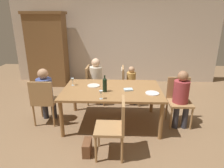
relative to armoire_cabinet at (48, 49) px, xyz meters
The scene contains 20 objects.
ground_plane 3.29m from the armoire_cabinet, 49.01° to the right, with size 10.00×10.00×0.00m, color #846647.
rear_room_partition 2.10m from the armoire_cabinet, 12.48° to the left, with size 6.40×0.12×2.70m, color beige.
armoire_cabinet is the anchor object (origin of this frame).
dining_table 3.13m from the armoire_cabinet, 49.01° to the right, with size 1.87×1.18×0.73m.
chair_left_end 2.59m from the armoire_cabinet, 73.48° to the right, with size 0.44×0.44×0.92m.
chair_far_left 2.13m from the armoire_cabinet, 41.91° to the right, with size 0.44×0.44×0.92m.
chair_right_end 4.07m from the armoire_cabinet, 33.95° to the right, with size 0.44×0.44×0.92m.
chair_far_right 2.75m from the armoire_cabinet, 30.46° to the right, with size 0.46×0.44×0.92m.
chair_near 3.97m from the armoire_cabinet, 57.36° to the right, with size 0.44×0.44×0.92m.
person_woman_host 2.47m from the armoire_cabinet, 72.72° to the right, with size 0.30×0.34×1.12m.
person_man_bearded 2.18m from the armoire_cabinet, 39.89° to the right, with size 0.34×0.30×1.12m.
person_man_guest 4.12m from the armoire_cabinet, 35.25° to the right, with size 0.29×0.34×1.10m.
person_child_small 2.88m from the armoire_cabinet, 28.94° to the right, with size 0.25×0.22×0.94m.
wine_bottle_tall_green 3.14m from the armoire_cabinet, 52.50° to the right, with size 0.08×0.08×0.31m.
wine_glass_near_left 2.50m from the armoire_cabinet, 60.22° to the right, with size 0.07×0.07×0.15m.
wine_glass_centre 3.40m from the armoire_cabinet, 56.52° to the right, with size 0.07×0.07×0.15m.
dinner_plate_host 3.78m from the armoire_cabinet, 42.61° to the right, with size 0.25×0.25×0.01m, color white.
dinner_plate_guest_left 2.76m from the armoire_cabinet, 52.74° to the right, with size 0.25×0.25×0.01m, color silver.
folded_napkin 3.37m from the armoire_cabinet, 45.72° to the right, with size 0.16×0.12×0.03m, color #ADC6D6.
handbag 3.84m from the armoire_cabinet, 63.04° to the right, with size 0.28×0.12×0.22m, color brown.
Camera 1 is at (0.14, -3.56, 2.06)m, focal length 31.83 mm.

